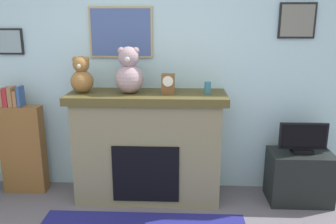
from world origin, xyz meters
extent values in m
cube|color=silver|center=(0.00, 2.00, 1.30)|extent=(5.20, 0.12, 2.60)
cube|color=tan|center=(-0.21, 1.93, 1.71)|extent=(0.66, 0.02, 0.52)
cube|color=#455A92|center=(-0.21, 1.91, 1.71)|extent=(0.62, 0.00, 0.48)
cube|color=black|center=(-1.41, 1.93, 1.62)|extent=(0.32, 0.02, 0.27)
cube|color=#869C9F|center=(-1.41, 1.91, 1.62)|extent=(0.28, 0.00, 0.23)
cube|color=black|center=(1.57, 1.93, 1.83)|extent=(0.37, 0.02, 0.35)
cube|color=slate|center=(1.57, 1.91, 1.83)|extent=(0.33, 0.00, 0.31)
cube|color=#7E7552|center=(0.08, 1.68, 0.53)|extent=(1.46, 0.53, 1.05)
cube|color=#4E431F|center=(0.08, 1.68, 1.09)|extent=(1.58, 0.59, 0.08)
cube|color=black|center=(0.08, 1.41, 0.37)|extent=(0.66, 0.02, 0.58)
cube|color=brown|center=(-1.29, 1.74, 0.48)|extent=(0.45, 0.16, 0.96)
cube|color=#A06642|center=(-1.45, 1.74, 1.06)|extent=(0.05, 0.13, 0.19)
cube|color=#AE242C|center=(-1.39, 1.74, 1.06)|extent=(0.05, 0.13, 0.20)
cube|color=#9A683E|center=(-1.34, 1.74, 1.07)|extent=(0.05, 0.13, 0.21)
cube|color=#99653E|center=(-1.29, 1.74, 1.05)|extent=(0.04, 0.13, 0.17)
cube|color=#345388|center=(-1.25, 1.74, 1.07)|extent=(0.03, 0.13, 0.21)
cube|color=black|center=(1.65, 1.64, 0.27)|extent=(0.63, 0.40, 0.53)
cube|color=black|center=(1.65, 1.64, 0.55)|extent=(0.20, 0.14, 0.04)
cube|color=black|center=(1.65, 1.64, 0.71)|extent=(0.48, 0.03, 0.27)
cube|color=black|center=(1.65, 1.62, 0.71)|extent=(0.44, 0.00, 0.23)
cylinder|color=teal|center=(0.68, 1.66, 1.19)|extent=(0.06, 0.06, 0.12)
cube|color=brown|center=(0.29, 1.66, 1.23)|extent=(0.13, 0.09, 0.19)
cylinder|color=white|center=(0.29, 1.61, 1.26)|extent=(0.10, 0.01, 0.10)
sphere|color=olive|center=(-0.57, 1.66, 1.24)|extent=(0.23, 0.23, 0.23)
sphere|color=olive|center=(-0.57, 1.66, 1.41)|extent=(0.16, 0.16, 0.16)
sphere|color=olive|center=(-0.63, 1.66, 1.46)|extent=(0.06, 0.06, 0.06)
sphere|color=olive|center=(-0.51, 1.66, 1.46)|extent=(0.06, 0.06, 0.06)
sphere|color=beige|center=(-0.57, 1.59, 1.41)|extent=(0.05, 0.05, 0.05)
sphere|color=#A5888E|center=(-0.09, 1.66, 1.27)|extent=(0.28, 0.28, 0.28)
sphere|color=#A5888E|center=(-0.09, 1.66, 1.49)|extent=(0.20, 0.20, 0.20)
sphere|color=#A5888E|center=(-0.17, 1.66, 1.55)|extent=(0.07, 0.07, 0.07)
sphere|color=#A5888E|center=(-0.02, 1.66, 1.55)|extent=(0.07, 0.07, 0.07)
sphere|color=beige|center=(-0.09, 1.58, 1.48)|extent=(0.06, 0.06, 0.06)
camera|label=1|loc=(0.44, -1.70, 1.81)|focal=36.92mm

